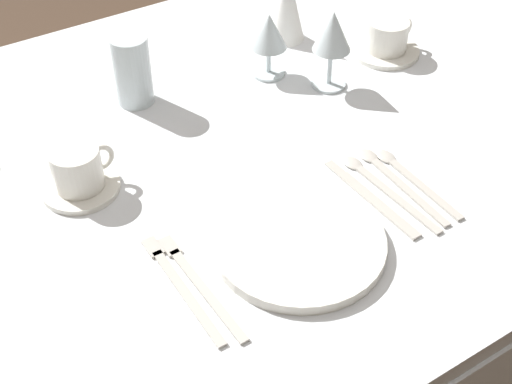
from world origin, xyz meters
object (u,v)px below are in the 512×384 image
object	(u,v)px
wine_glass_left	(332,35)
napkin_folded	(287,4)
fork_outer	(198,282)
spoon_dessert	(392,176)
spoon_soup	(378,184)
dinner_plate	(299,243)
coffee_cup_far	(388,35)
drink_tumbler	(133,74)
coffee_cup_right	(78,168)
dinner_knife	(372,200)
fork_inner	(179,284)
wine_glass_centre	(269,34)

from	to	relation	value
wine_glass_left	napkin_folded	world-z (taller)	napkin_folded
fork_outer	spoon_dessert	world-z (taller)	spoon_dessert
spoon_soup	dinner_plate	bearing A→B (deg)	-166.76
fork_outer	spoon_soup	bearing A→B (deg)	4.26
coffee_cup_far	drink_tumbler	xyz separation A→B (m)	(-0.52, 0.12, 0.02)
spoon_soup	coffee_cup_right	bearing A→B (deg)	148.76
dinner_knife	drink_tumbler	bearing A→B (deg)	113.48
coffee_cup_right	coffee_cup_far	bearing A→B (deg)	5.31
fork_inner	wine_glass_left	size ratio (longest dim) A/B	1.46
napkin_folded	wine_glass_left	bearing A→B (deg)	-99.53
dinner_plate	spoon_dessert	distance (m)	0.23
dinner_knife	spoon_soup	bearing A→B (deg)	37.07
fork_inner	wine_glass_centre	world-z (taller)	wine_glass_centre
fork_outer	fork_inner	distance (m)	0.03
dinner_knife	drink_tumbler	size ratio (longest dim) A/B	1.61
fork_inner	wine_glass_left	xyz separation A→B (m)	(0.49, 0.30, 0.11)
fork_outer	drink_tumbler	distance (m)	0.48
fork_outer	dinner_plate	bearing A→B (deg)	-6.58
coffee_cup_right	napkin_folded	xyz separation A→B (m)	(0.56, 0.23, 0.03)
spoon_dessert	coffee_cup_far	size ratio (longest dim) A/B	2.03
dinner_plate	spoon_soup	xyz separation A→B (m)	(0.19, 0.05, -0.01)
napkin_folded	spoon_dessert	bearing A→B (deg)	-103.08
fork_outer	napkin_folded	size ratio (longest dim) A/B	1.44
dinner_plate	dinner_knife	bearing A→B (deg)	7.24
wine_glass_centre	fork_outer	bearing A→B (deg)	-133.51
spoon_soup	wine_glass_centre	distance (m)	0.39
fork_outer	coffee_cup_right	bearing A→B (deg)	102.56
fork_inner	wine_glass_left	bearing A→B (deg)	31.47
wine_glass_left	spoon_dessert	bearing A→B (deg)	-105.51
fork_inner	spoon_dessert	size ratio (longest dim) A/B	1.04
fork_outer	spoon_dessert	xyz separation A→B (m)	(0.39, 0.03, 0.00)
spoon_soup	wine_glass_centre	xyz separation A→B (m)	(0.03, 0.38, 0.09)
fork_inner	coffee_cup_far	distance (m)	0.74
coffee_cup_far	wine_glass_left	size ratio (longest dim) A/B	0.69
wine_glass_centre	napkin_folded	bearing A→B (deg)	41.91
dinner_plate	spoon_dessert	xyz separation A→B (m)	(0.22, 0.05, -0.01)
spoon_dessert	napkin_folded	distance (m)	0.50
wine_glass_centre	wine_glass_left	distance (m)	0.13
dinner_knife	coffee_cup_right	xyz separation A→B (m)	(-0.38, 0.28, 0.04)
wine_glass_centre	spoon_dessert	bearing A→B (deg)	-90.11
dinner_plate	spoon_soup	distance (m)	0.20
fork_inner	wine_glass_centre	bearing A→B (deg)	43.95
spoon_soup	fork_outer	bearing A→B (deg)	-175.74
spoon_dessert	wine_glass_centre	bearing A→B (deg)	89.89
coffee_cup_right	wine_glass_centre	xyz separation A→B (m)	(0.45, 0.13, 0.04)
drink_tumbler	spoon_dessert	bearing A→B (deg)	-58.65
wine_glass_left	napkin_folded	bearing A→B (deg)	80.47
dinner_plate	wine_glass_centre	size ratio (longest dim) A/B	1.99
fork_outer	fork_inner	bearing A→B (deg)	155.86
spoon_soup	wine_glass_left	size ratio (longest dim) A/B	1.43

